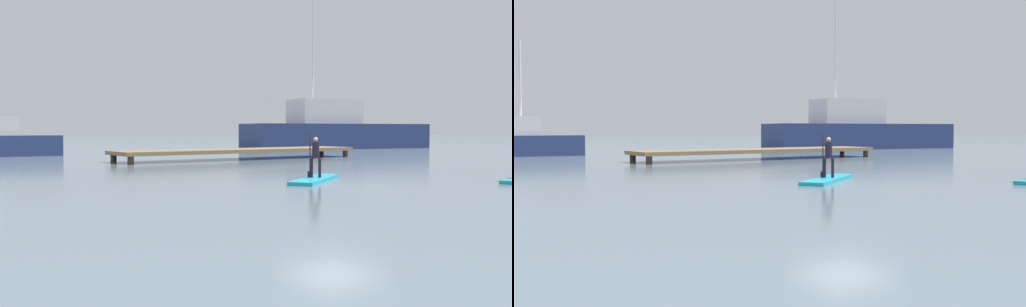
# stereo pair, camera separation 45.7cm
# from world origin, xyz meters

# --- Properties ---
(ground_plane) EXTENTS (240.00, 240.00, 0.00)m
(ground_plane) POSITION_xyz_m (0.00, 0.00, 0.00)
(ground_plane) COLOR slate
(paddleboard_near) EXTENTS (3.20, 2.50, 0.10)m
(paddleboard_near) POSITION_xyz_m (0.55, 1.36, 0.05)
(paddleboard_near) COLOR #1E9EB2
(paddleboard_near) RESTS_ON ground
(paddler_child_solo) EXTENTS (0.30, 0.36, 1.29)m
(paddler_child_solo) POSITION_xyz_m (0.55, 1.38, 0.78)
(paddler_child_solo) COLOR black
(paddler_child_solo) RESTS_ON paddleboard_near
(fishing_boat_white_large) EXTENTS (15.71, 7.41, 13.06)m
(fishing_boat_white_large) POSITION_xyz_m (21.24, 23.34, 1.37)
(fishing_boat_white_large) COLOR navy
(fishing_boat_white_large) RESTS_ON ground
(floating_dock) EXTENTS (13.37, 2.62, 0.53)m
(floating_dock) POSITION_xyz_m (5.65, 13.25, 0.44)
(floating_dock) COLOR #846B4C
(floating_dock) RESTS_ON ground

